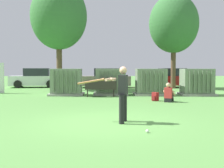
{
  "coord_description": "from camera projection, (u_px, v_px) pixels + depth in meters",
  "views": [
    {
      "loc": [
        -0.03,
        -9.16,
        1.73
      ],
      "look_at": [
        0.19,
        3.5,
        1.0
      ],
      "focal_mm": 47.61,
      "sensor_mm": 36.0,
      "label": 1
    }
  ],
  "objects": [
    {
      "name": "transformer_mid_east",
      "position": [
        151.0,
        82.0,
        18.26
      ],
      "size": [
        2.1,
        1.7,
        1.62
      ],
      "color": "#9E9B93",
      "rests_on": "ground"
    },
    {
      "name": "tree_left",
      "position": [
        59.0,
        16.0,
        22.0
      ],
      "size": [
        4.18,
        4.18,
        7.98
      ],
      "color": "brown",
      "rests_on": "ground"
    },
    {
      "name": "parked_car_right_of_center",
      "position": [
        171.0,
        78.0,
        25.35
      ],
      "size": [
        4.32,
        2.18,
        1.62
      ],
      "color": "maroon",
      "rests_on": "ground"
    },
    {
      "name": "seated_spectator",
      "position": [
        169.0,
        94.0,
        14.63
      ],
      "size": [
        0.67,
        0.79,
        0.96
      ],
      "color": "black",
      "rests_on": "ground"
    },
    {
      "name": "parked_car_leftmost",
      "position": [
        36.0,
        78.0,
        25.29
      ],
      "size": [
        4.38,
        2.31,
        1.62
      ],
      "color": "silver",
      "rests_on": "ground"
    },
    {
      "name": "tree_center_left",
      "position": [
        174.0,
        24.0,
        23.74
      ],
      "size": [
        3.95,
        3.95,
        7.54
      ],
      "color": "brown",
      "rests_on": "ground"
    },
    {
      "name": "backpack",
      "position": [
        155.0,
        97.0,
        15.11
      ],
      "size": [
        0.37,
        0.38,
        0.44
      ],
      "color": "maroon",
      "rests_on": "ground"
    },
    {
      "name": "ground_plane",
      "position": [
        108.0,
        122.0,
        9.24
      ],
      "size": [
        96.0,
        96.0,
        0.0
      ],
      "primitive_type": "plane",
      "color": "#5B9947"
    },
    {
      "name": "transformer_west",
      "position": [
        67.0,
        82.0,
        18.21
      ],
      "size": [
        2.1,
        1.7,
        1.62
      ],
      "color": "#9E9B93",
      "rests_on": "ground"
    },
    {
      "name": "sports_ball",
      "position": [
        147.0,
        131.0,
        7.78
      ],
      "size": [
        0.09,
        0.09,
        0.09
      ],
      "primitive_type": "sphere",
      "color": "white",
      "rests_on": "ground"
    },
    {
      "name": "parked_car_left_of_center",
      "position": [
        106.0,
        79.0,
        24.85
      ],
      "size": [
        4.23,
        1.97,
        1.62
      ],
      "color": "gray",
      "rests_on": "ground"
    },
    {
      "name": "batter",
      "position": [
        121.0,
        91.0,
        9.2
      ],
      "size": [
        1.61,
        0.76,
        1.74
      ],
      "color": "black",
      "rests_on": "ground"
    },
    {
      "name": "transformer_mid_west",
      "position": [
        111.0,
        82.0,
        18.41
      ],
      "size": [
        2.1,
        1.7,
        1.62
      ],
      "color": "#9E9B93",
      "rests_on": "ground"
    },
    {
      "name": "transformer_east",
      "position": [
        197.0,
        82.0,
        18.17
      ],
      "size": [
        2.1,
        1.7,
        1.62
      ],
      "color": "#9E9B93",
      "rests_on": "ground"
    },
    {
      "name": "park_bench",
      "position": [
        101.0,
        88.0,
        17.12
      ],
      "size": [
        1.82,
        0.49,
        0.92
      ],
      "color": "#2D2823",
      "rests_on": "ground"
    }
  ]
}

